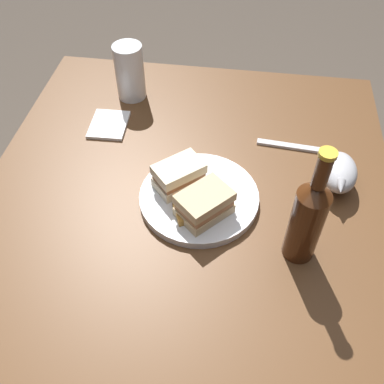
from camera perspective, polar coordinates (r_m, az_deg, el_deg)
name	(u,v)px	position (r m, az deg, el deg)	size (l,w,h in m)	color
ground_plane	(188,347)	(1.61, -0.57, -19.54)	(6.00, 6.00, 0.00)	#4C4238
dining_table	(187,292)	(1.26, -0.71, -12.87)	(1.05, 0.90, 0.77)	brown
plate	(199,197)	(0.93, 0.93, -0.70)	(0.25, 0.25, 0.02)	white
sandwich_half_left	(179,175)	(0.93, -1.72, 2.19)	(0.12, 0.12, 0.06)	beige
sandwich_half_right	(204,204)	(0.87, 1.62, -1.57)	(0.13, 0.13, 0.06)	#CCB284
potato_wedge_front	(191,213)	(0.88, -0.10, -2.70)	(0.05, 0.02, 0.02)	#B77F33
potato_wedge_middle	(180,189)	(0.92, -1.56, 0.38)	(0.05, 0.02, 0.02)	#AD702D
potato_wedge_back	(183,204)	(0.90, -1.23, -1.52)	(0.05, 0.02, 0.02)	gold
potato_wedge_left_edge	(180,212)	(0.89, -1.59, -2.68)	(0.06, 0.02, 0.02)	#B77F33
potato_wedge_right_edge	(195,208)	(0.89, 0.38, -2.05)	(0.04, 0.02, 0.02)	#AD702D
pint_glass	(130,75)	(1.19, -8.08, 14.88)	(0.08, 0.08, 0.15)	white
gravy_boat	(339,173)	(0.99, 18.66, 2.40)	(0.13, 0.08, 0.07)	#B7B7BC
cider_bottle	(308,218)	(0.80, 14.84, -3.33)	(0.06, 0.06, 0.26)	#47230F
napkin	(109,125)	(1.14, -10.79, 8.64)	(0.11, 0.09, 0.01)	white
fork	(294,147)	(1.08, 13.23, 5.77)	(0.18, 0.02, 0.01)	silver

